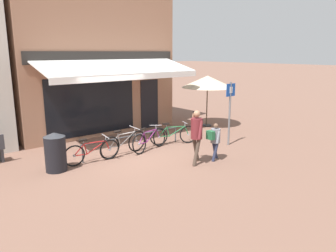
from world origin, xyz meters
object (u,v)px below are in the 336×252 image
pedestrian_child (215,138)px  litter_bin (55,152)px  cafe_parasol (208,82)px  parking_sign (230,107)px  bicycle_red (92,152)px  bicycle_purple (149,140)px  pedestrian_adult (197,131)px  bicycle_green (173,135)px  bicycle_silver (124,143)px

pedestrian_child → litter_bin: size_ratio=1.05×
cafe_parasol → parking_sign: bearing=-121.7°
bicycle_red → bicycle_purple: (2.11, -0.03, 0.01)m
cafe_parasol → pedestrian_adult: bearing=-139.9°
pedestrian_adult → litter_bin: bearing=139.2°
bicycle_green → cafe_parasol: bearing=47.2°
bicycle_silver → pedestrian_child: (1.88, -2.19, 0.32)m
bicycle_red → litter_bin: (-1.09, 0.04, 0.20)m
pedestrian_child → cafe_parasol: cafe_parasol is taller
bicycle_red → litter_bin: size_ratio=1.59×
bicycle_silver → bicycle_green: bicycle_silver is taller
pedestrian_adult → bicycle_silver: bearing=110.6°
bicycle_red → cafe_parasol: (6.30, 1.30, 1.63)m
litter_bin → bicycle_silver: bearing=0.0°
pedestrian_adult → bicycle_green: bearing=57.3°
bicycle_green → parking_sign: (1.46, -1.33, 1.03)m
bicycle_red → cafe_parasol: 6.64m
bicycle_red → bicycle_green: (3.21, 0.00, 0.00)m
bicycle_silver → pedestrian_child: 2.90m
bicycle_red → pedestrian_adult: 3.17m
bicycle_green → parking_sign: bearing=-18.0°
litter_bin → parking_sign: size_ratio=0.49×
bicycle_red → pedestrian_adult: bearing=-35.5°
bicycle_silver → cafe_parasol: bearing=7.7°
pedestrian_adult → litter_bin: pedestrian_adult is taller
cafe_parasol → bicycle_green: bearing=-157.2°
pedestrian_child → parking_sign: parking_sign is taller
bicycle_red → bicycle_silver: (1.14, 0.05, 0.04)m
pedestrian_adult → bicycle_purple: bearing=87.2°
bicycle_green → pedestrian_adult: bearing=-88.5°
litter_bin → bicycle_purple: bearing=-1.3°
bicycle_silver → parking_sign: bearing=-27.3°
bicycle_green → litter_bin: 4.30m
bicycle_green → cafe_parasol: cafe_parasol is taller
bicycle_purple → cafe_parasol: size_ratio=0.75×
bicycle_silver → pedestrian_adult: size_ratio=1.12×
bicycle_green → pedestrian_adult: size_ratio=1.00×
bicycle_green → pedestrian_adult: (-0.85, -2.02, 0.64)m
bicycle_purple → pedestrian_adult: pedestrian_adult is taller
bicycle_green → parking_sign: size_ratio=0.73×
bicycle_silver → cafe_parasol: cafe_parasol is taller
bicycle_silver → cafe_parasol: size_ratio=0.80×
bicycle_silver → pedestrian_child: size_ratio=1.57×
cafe_parasol → bicycle_red: bearing=-168.3°
litter_bin → cafe_parasol: bearing=9.7°
bicycle_purple → pedestrian_adult: size_ratio=1.06×
bicycle_red → bicycle_silver: bicycle_silver is taller
litter_bin → pedestrian_child: bearing=-28.1°
bicycle_purple → cafe_parasol: cafe_parasol is taller
bicycle_silver → cafe_parasol: 5.54m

